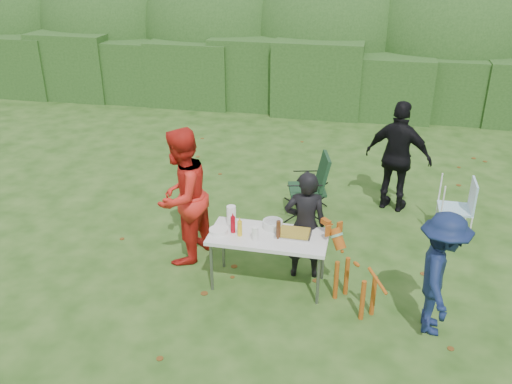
% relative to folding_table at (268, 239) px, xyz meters
% --- Properties ---
extents(ground, '(80.00, 80.00, 0.00)m').
position_rel_folding_table_xyz_m(ground, '(-0.30, -0.02, -0.69)').
color(ground, '#1E4211').
extents(hedge_row, '(22.00, 1.40, 1.70)m').
position_rel_folding_table_xyz_m(hedge_row, '(-0.30, 7.98, 0.16)').
color(hedge_row, '#23471C').
rests_on(hedge_row, ground).
extents(shrub_backdrop, '(20.00, 2.60, 3.20)m').
position_rel_folding_table_xyz_m(shrub_backdrop, '(-0.30, 9.58, 0.91)').
color(shrub_backdrop, '#3D6628').
rests_on(shrub_backdrop, ground).
extents(folding_table, '(1.50, 0.70, 0.74)m').
position_rel_folding_table_xyz_m(folding_table, '(0.00, 0.00, 0.00)').
color(folding_table, silver).
rests_on(folding_table, ground).
extents(person_cook, '(0.61, 0.45, 1.51)m').
position_rel_folding_table_xyz_m(person_cook, '(0.42, 0.32, 0.07)').
color(person_cook, black).
rests_on(person_cook, ground).
extents(person_red_jacket, '(0.92, 1.08, 1.92)m').
position_rel_folding_table_xyz_m(person_red_jacket, '(-1.28, 0.39, 0.27)').
color(person_red_jacket, red).
rests_on(person_red_jacket, ground).
extents(person_black_puffy, '(1.17, 0.77, 1.85)m').
position_rel_folding_table_xyz_m(person_black_puffy, '(1.61, 2.62, 0.24)').
color(person_black_puffy, black).
rests_on(person_black_puffy, ground).
extents(child, '(0.59, 0.99, 1.50)m').
position_rel_folding_table_xyz_m(child, '(2.04, -0.46, 0.06)').
color(child, '#111E43').
rests_on(child, ground).
extents(dog, '(0.96, 0.97, 0.92)m').
position_rel_folding_table_xyz_m(dog, '(1.12, -0.23, -0.22)').
color(dog, '#9D4912').
rests_on(dog, ground).
extents(camping_chair, '(0.80, 0.80, 1.06)m').
position_rel_folding_table_xyz_m(camping_chair, '(0.22, 2.06, -0.16)').
color(camping_chair, '#17361F').
rests_on(camping_chair, ground).
extents(lawn_chair, '(0.53, 0.53, 0.89)m').
position_rel_folding_table_xyz_m(lawn_chair, '(2.50, 1.97, -0.24)').
color(lawn_chair, '#4FAACC').
rests_on(lawn_chair, ground).
extents(food_tray, '(0.45, 0.30, 0.02)m').
position_rel_folding_table_xyz_m(food_tray, '(0.31, 0.08, 0.06)').
color(food_tray, '#B7B7BA').
rests_on(food_tray, folding_table).
extents(focaccia_bread, '(0.40, 0.26, 0.04)m').
position_rel_folding_table_xyz_m(focaccia_bread, '(0.31, 0.08, 0.09)').
color(focaccia_bread, '#A98F2B').
rests_on(focaccia_bread, food_tray).
extents(mustard_bottle, '(0.06, 0.06, 0.20)m').
position_rel_folding_table_xyz_m(mustard_bottle, '(-0.35, -0.09, 0.15)').
color(mustard_bottle, yellow).
rests_on(mustard_bottle, folding_table).
extents(ketchup_bottle, '(0.06, 0.06, 0.22)m').
position_rel_folding_table_xyz_m(ketchup_bottle, '(-0.46, -0.03, 0.16)').
color(ketchup_bottle, '#990513').
rests_on(ketchup_bottle, folding_table).
extents(beer_bottle, '(0.06, 0.06, 0.24)m').
position_rel_folding_table_xyz_m(beer_bottle, '(0.13, -0.05, 0.17)').
color(beer_bottle, '#47230F').
rests_on(beer_bottle, folding_table).
extents(paper_towel_roll, '(0.12, 0.12, 0.26)m').
position_rel_folding_table_xyz_m(paper_towel_roll, '(-0.53, 0.18, 0.18)').
color(paper_towel_roll, white).
rests_on(paper_towel_roll, folding_table).
extents(cup_stack, '(0.08, 0.08, 0.18)m').
position_rel_folding_table_xyz_m(cup_stack, '(-0.14, -0.16, 0.14)').
color(cup_stack, white).
rests_on(cup_stack, folding_table).
extents(pasta_bowl, '(0.26, 0.26, 0.10)m').
position_rel_folding_table_xyz_m(pasta_bowl, '(0.01, 0.20, 0.10)').
color(pasta_bowl, silver).
rests_on(pasta_bowl, folding_table).
extents(plate_stack, '(0.24, 0.24, 0.05)m').
position_rel_folding_table_xyz_m(plate_stack, '(-0.64, -0.07, 0.08)').
color(plate_stack, white).
rests_on(plate_stack, folding_table).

